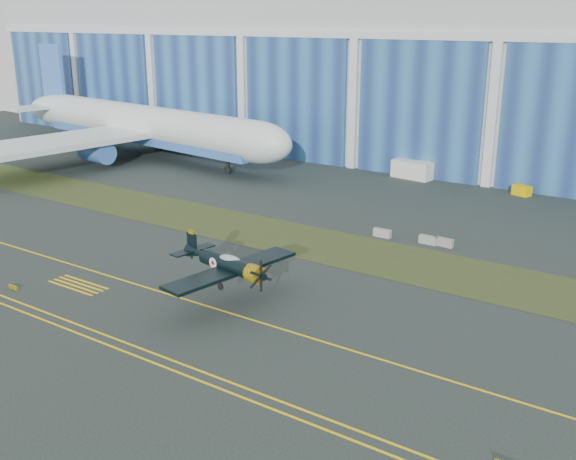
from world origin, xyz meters
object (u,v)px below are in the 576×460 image
Objects in this scene: warbird at (227,264)px; tug at (522,190)px; jetliner at (144,83)px; shipping_container at (412,170)px.

tug is at bearing 87.71° from warbird.
warbird reaches higher than tug.
jetliner is 12.92× the size of shipping_container.
jetliner reaches higher than warbird.
jetliner is 33.81× the size of tug.
shipping_container is (44.51, 10.86, -11.19)m from jetliner.
warbird is at bearing -83.08° from tug.
warbird is 65.87m from jetliner.
jetliner reaches higher than tug.
shipping_container is 2.62× the size of tug.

